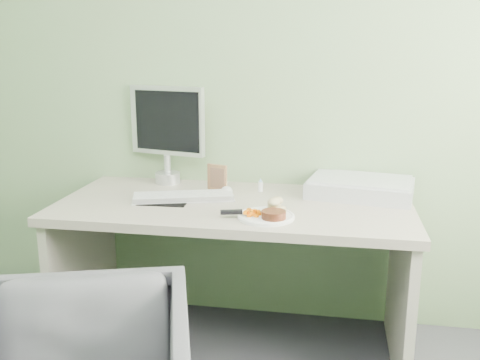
% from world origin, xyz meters
% --- Properties ---
extents(wall_back, '(3.50, 0.00, 3.50)m').
position_xyz_m(wall_back, '(0.00, 2.00, 1.35)').
color(wall_back, gray).
rests_on(wall_back, floor).
extents(desk, '(1.60, 0.75, 0.73)m').
position_xyz_m(desk, '(0.00, 1.62, 0.55)').
color(desk, '#ADA291').
rests_on(desk, floor).
extents(plate, '(0.24, 0.24, 0.01)m').
position_xyz_m(plate, '(0.17, 1.42, 0.74)').
color(plate, white).
rests_on(plate, desk).
extents(steak, '(0.12, 0.12, 0.03)m').
position_xyz_m(steak, '(0.21, 1.39, 0.76)').
color(steak, black).
rests_on(steak, plate).
extents(potato_pile, '(0.12, 0.10, 0.05)m').
position_xyz_m(potato_pile, '(0.21, 1.48, 0.77)').
color(potato_pile, tan).
rests_on(potato_pile, plate).
extents(carrot_heap, '(0.06, 0.05, 0.04)m').
position_xyz_m(carrot_heap, '(0.12, 1.41, 0.76)').
color(carrot_heap, orange).
rests_on(carrot_heap, plate).
extents(steak_knife, '(0.23, 0.08, 0.02)m').
position_xyz_m(steak_knife, '(0.07, 1.41, 0.75)').
color(steak_knife, silver).
rests_on(steak_knife, plate).
extents(mousepad, '(0.25, 0.22, 0.00)m').
position_xyz_m(mousepad, '(-0.33, 1.61, 0.73)').
color(mousepad, black).
rests_on(mousepad, desk).
extents(keyboard, '(0.48, 0.26, 0.02)m').
position_xyz_m(keyboard, '(-0.24, 1.63, 0.75)').
color(keyboard, white).
rests_on(keyboard, desk).
extents(computer_mouse, '(0.08, 0.11, 0.03)m').
position_xyz_m(computer_mouse, '(-0.06, 1.76, 0.75)').
color(computer_mouse, white).
rests_on(computer_mouse, desk).
extents(photo_frame, '(0.10, 0.05, 0.13)m').
position_xyz_m(photo_frame, '(-0.12, 1.81, 0.80)').
color(photo_frame, '#9C6549').
rests_on(photo_frame, desk).
extents(eyedrop_bottle, '(0.02, 0.02, 0.07)m').
position_xyz_m(eyedrop_bottle, '(0.09, 1.83, 0.76)').
color(eyedrop_bottle, white).
rests_on(eyedrop_bottle, desk).
extents(scanner, '(0.53, 0.40, 0.07)m').
position_xyz_m(scanner, '(0.57, 1.84, 0.77)').
color(scanner, '#A7ABAE').
rests_on(scanner, desk).
extents(monitor, '(0.41, 0.15, 0.50)m').
position_xyz_m(monitor, '(-0.40, 1.94, 1.01)').
color(monitor, silver).
rests_on(monitor, desk).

